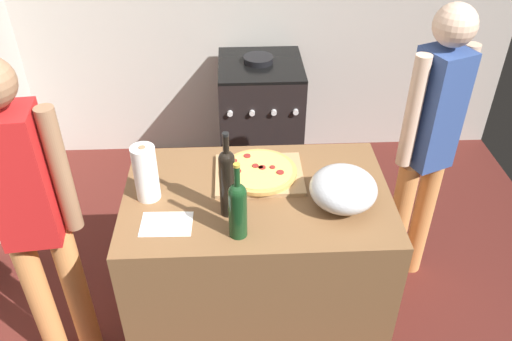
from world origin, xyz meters
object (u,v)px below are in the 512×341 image
paper_towel_roll (146,173)px  person_in_red (428,141)px  person_in_stripes (31,211)px  wine_bottle_dark (227,180)px  stove (260,120)px  wine_bottle_amber (238,207)px  mixing_bowl (343,189)px  pizza (259,171)px

paper_towel_roll → person_in_red: size_ratio=0.16×
paper_towel_roll → person_in_stripes: 0.50m
wine_bottle_dark → stove: (0.22, 1.58, -0.65)m
wine_bottle_amber → person_in_stripes: 0.89m
mixing_bowl → person_in_red: person_in_red is taller
mixing_bowl → person_in_stripes: 1.31m
person_in_red → paper_towel_roll: bearing=-164.5°
wine_bottle_dark → person_in_red: (1.01, 0.50, -0.17)m
wine_bottle_amber → stove: wine_bottle_amber is taller
mixing_bowl → stove: size_ratio=0.31×
mixing_bowl → paper_towel_roll: paper_towel_roll is taller
paper_towel_roll → person_in_red: person_in_red is taller
mixing_bowl → person_in_red: size_ratio=0.17×
person_in_stripes → person_in_red: bearing=14.4°
pizza → paper_towel_roll: size_ratio=1.33×
stove → person_in_red: 1.43m
wine_bottle_amber → wine_bottle_dark: bearing=106.1°
mixing_bowl → wine_bottle_amber: wine_bottle_amber is taller
wine_bottle_dark → person_in_red: bearing=26.2°
wine_bottle_amber → mixing_bowl: bearing=19.9°
wine_bottle_amber → person_in_red: (0.97, 0.63, -0.13)m
stove → person_in_stripes: person_in_stripes is taller
pizza → wine_bottle_dark: 0.32m
paper_towel_roll → wine_bottle_amber: 0.46m
mixing_bowl → person_in_red: bearing=41.7°
pizza → mixing_bowl: (0.34, -0.22, 0.06)m
mixing_bowl → wine_bottle_amber: 0.48m
wine_bottle_dark → person_in_stripes: 0.84m
stove → mixing_bowl: bearing=-80.4°
person_in_red → pizza: bearing=-164.1°
wine_bottle_amber → person_in_stripes: person_in_stripes is taller
person_in_stripes → paper_towel_roll: bearing=11.2°
wine_bottle_amber → person_in_red: size_ratio=0.21×
stove → paper_towel_roll: bearing=-111.2°
pizza → person_in_red: person_in_red is taller
wine_bottle_dark → wine_bottle_amber: bearing=-73.9°
mixing_bowl → wine_bottle_amber: bearing=-160.1°
pizza → paper_towel_roll: paper_towel_roll is taller
pizza → stove: bearing=86.6°
paper_towel_roll → person_in_red: bearing=15.5°
mixing_bowl → wine_bottle_dark: bearing=-176.8°
stove → person_in_red: bearing=-53.9°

